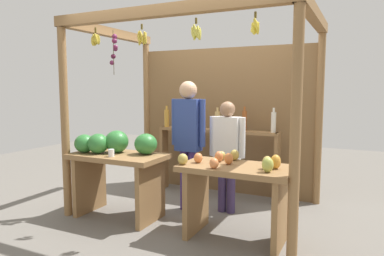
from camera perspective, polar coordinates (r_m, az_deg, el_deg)
name	(u,v)px	position (r m, az deg, el deg)	size (l,w,h in m)	color
ground_plane	(198,209)	(4.90, 0.97, -12.78)	(12.00, 12.00, 0.00)	slate
market_stall	(211,101)	(5.03, 3.01, 4.36)	(2.92, 1.97, 2.47)	olive
fruit_counter_left	(117,160)	(4.55, -11.97, -5.02)	(1.20, 0.64, 1.08)	olive
fruit_counter_right	(236,185)	(3.84, 7.07, -9.02)	(1.19, 0.64, 0.95)	olive
bottle_shelf_unit	(216,144)	(5.35, 3.89, -2.52)	(1.87, 0.22, 1.35)	olive
vendor_man	(188,133)	(4.64, -0.60, -0.81)	(0.48, 0.23, 1.70)	#49317D
vendor_woman	(227,148)	(4.60, 5.63, -3.13)	(0.48, 0.20, 1.44)	#3B2E57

